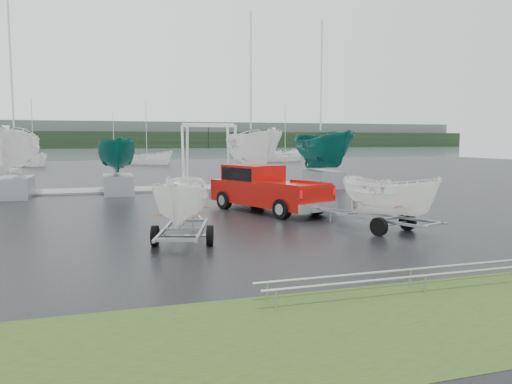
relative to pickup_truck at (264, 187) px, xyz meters
name	(u,v)px	position (x,y,z in m)	size (l,w,h in m)	color
ground_plane	(165,225)	(-4.55, -2.31, -1.03)	(120.00, 120.00, 0.00)	black
lake	(109,153)	(-4.55, 97.69, -1.04)	(300.00, 300.00, 0.00)	gray
grass_verge	(255,340)	(-4.55, -13.31, -1.03)	(40.00, 40.00, 0.00)	#223414
dock	(138,190)	(-4.55, 10.69, -0.98)	(30.00, 3.00, 0.12)	gray
treeline	(105,140)	(-4.55, 167.69, 1.97)	(300.00, 8.00, 6.00)	black
far_hill	(105,135)	(-4.55, 175.69, 3.97)	(300.00, 6.00, 10.00)	#4C5651
pickup_truck	(264,187)	(0.00, 0.00, 0.00)	(4.10, 6.28, 1.98)	#970C08
trailer_hitched	(390,163)	(2.43, -6.01, 1.29)	(2.44, 3.78, 4.26)	#96989E
trailer_parked	(182,162)	(-4.45, -5.92, 1.41)	(2.15, 3.79, 4.47)	#96989E
boat_hoist	(208,146)	(-0.14, 10.69, 1.64)	(3.30, 2.18, 4.12)	silver
keelboat_0	(12,120)	(-11.08, 8.69, 3.09)	(2.59, 3.20, 10.77)	#96989E
keelboat_1	(117,137)	(-5.78, 8.89, 2.22)	(2.08, 3.20, 6.63)	#96989E
keelboat_2	(253,123)	(2.21, 8.69, 3.07)	(2.58, 3.20, 10.75)	#96989E
keelboat_3	(324,126)	(7.04, 8.99, 2.94)	(2.50, 3.20, 10.67)	#96989E
mast_rack_2	(418,273)	(-0.55, -11.81, -0.68)	(7.00, 0.56, 0.06)	#96989E
moored_boat_1	(34,166)	(-14.11, 43.30, -1.03)	(3.16, 3.20, 11.25)	white
moored_boat_2	(147,164)	(-1.06, 43.37, -1.03)	(3.66, 3.64, 11.48)	white
moored_boat_3	(285,161)	(18.45, 46.07, -1.03)	(3.82, 3.79, 11.76)	white
moored_boat_5	(114,157)	(-4.20, 73.71, -1.03)	(2.77, 2.83, 11.41)	white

